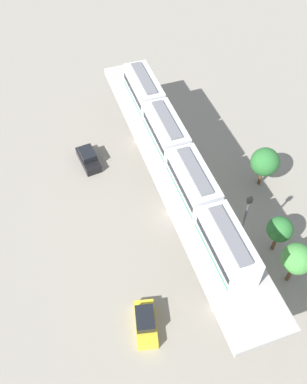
# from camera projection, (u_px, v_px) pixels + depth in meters

# --- Properties ---
(ground_plane) EXTENTS (120.00, 120.00, 0.00)m
(ground_plane) POSITION_uv_depth(u_px,v_px,m) (175.00, 210.00, 46.16)
(ground_plane) COLOR gray
(viaduct) EXTENTS (5.20, 35.80, 6.96)m
(viaduct) POSITION_uv_depth(u_px,v_px,m) (177.00, 177.00, 41.92)
(viaduct) COLOR #B7B2AA
(viaduct) RESTS_ON ground
(train) EXTENTS (2.64, 27.45, 3.24)m
(train) POSITION_uv_depth(u_px,v_px,m) (179.00, 156.00, 39.56)
(train) COLOR white
(train) RESTS_ON viaduct
(parked_car_yellow) EXTENTS (2.68, 4.49, 1.76)m
(parked_car_yellow) POSITION_uv_depth(u_px,v_px,m) (146.00, 323.00, 37.37)
(parked_car_yellow) COLOR yellow
(parked_car_yellow) RESTS_ON ground
(parked_car_black) EXTENTS (2.24, 4.37, 1.76)m
(parked_car_black) POSITION_uv_depth(u_px,v_px,m) (88.00, 158.00, 50.11)
(parked_car_black) COLOR black
(parked_car_black) RESTS_ON ground
(tree_near_viaduct) EXTENTS (2.89, 2.89, 5.30)m
(tree_near_viaduct) POSITION_uv_depth(u_px,v_px,m) (297.00, 259.00, 37.94)
(tree_near_viaduct) COLOR brown
(tree_near_viaduct) RESTS_ON ground
(tree_mid_lot) EXTENTS (2.53, 2.53, 4.69)m
(tree_mid_lot) POSITION_uv_depth(u_px,v_px,m) (280.00, 230.00, 40.47)
(tree_mid_lot) COLOR brown
(tree_mid_lot) RESTS_ON ground
(tree_far_corner) EXTENTS (3.13, 3.13, 5.15)m
(tree_far_corner) POSITION_uv_depth(u_px,v_px,m) (265.00, 162.00, 45.84)
(tree_far_corner) COLOR brown
(tree_far_corner) RESTS_ON ground
(signal_post) EXTENTS (0.44, 0.28, 9.56)m
(signal_post) POSITION_uv_depth(u_px,v_px,m) (242.00, 227.00, 38.30)
(signal_post) COLOR #4C4C51
(signal_post) RESTS_ON ground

